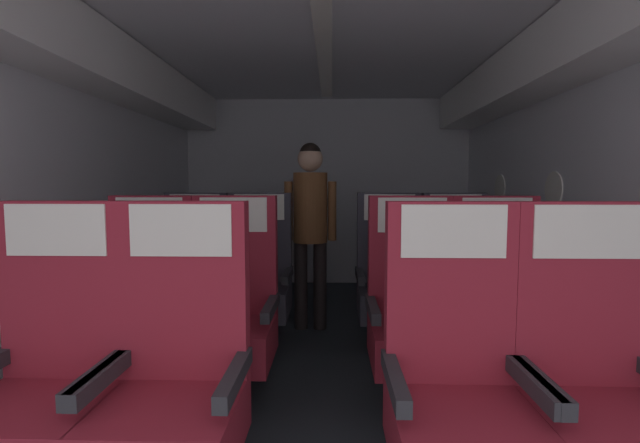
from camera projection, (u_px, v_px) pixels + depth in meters
name	position (u px, v px, depth m)	size (l,w,h in m)	color
ground	(322.00, 373.00, 2.90)	(3.66, 5.68, 0.02)	#23282D
fuselage_shell	(323.00, 120.00, 3.03)	(3.54, 5.33, 2.28)	silver
seat_a_left_window	(48.00, 380.00, 1.68)	(0.52, 0.51, 1.14)	#38383D
seat_a_left_aisle	(176.00, 382.00, 1.66)	(0.52, 0.51, 1.14)	#38383D
seat_a_right_aisle	(594.00, 389.00, 1.61)	(0.52, 0.51, 1.14)	#38383D
seat_a_right_window	(457.00, 387.00, 1.63)	(0.52, 0.51, 1.14)	#38383D
seat_b_left_window	(146.00, 313.00, 2.57)	(0.52, 0.51, 1.14)	#38383D
seat_b_left_aisle	(231.00, 313.00, 2.56)	(0.52, 0.51, 1.14)	#38383D
seat_b_right_aisle	(499.00, 316.00, 2.50)	(0.52, 0.51, 1.14)	#38383D
seat_b_right_window	(413.00, 315.00, 2.52)	(0.52, 0.51, 1.14)	#38383D
seat_c_left_window	(193.00, 280.00, 3.45)	(0.52, 0.51, 1.14)	#38383D
seat_c_left_aisle	(258.00, 280.00, 3.44)	(0.52, 0.51, 1.14)	#38383D
seat_c_right_aisle	(457.00, 281.00, 3.39)	(0.52, 0.51, 1.14)	#38383D
seat_c_right_window	(390.00, 281.00, 3.41)	(0.52, 0.51, 1.14)	#38383D
flight_attendant	(310.00, 216.00, 3.69)	(0.43, 0.28, 1.54)	black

